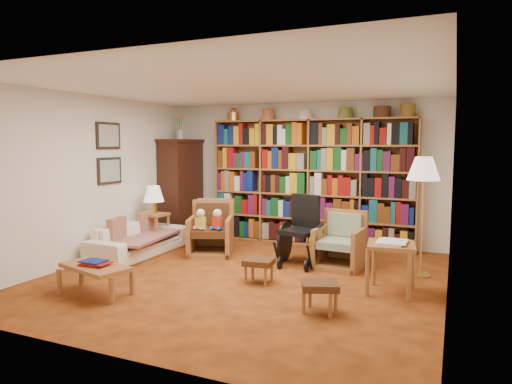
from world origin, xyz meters
The scene contains 23 objects.
floor centered at (0.00, 0.00, 0.00)m, with size 5.00×5.00×0.00m, color #9B4817.
ceiling centered at (0.00, 0.00, 2.50)m, with size 5.00×5.00×0.00m, color white.
wall_back centered at (0.00, 2.50, 1.25)m, with size 5.00×5.00×0.00m, color white.
wall_front centered at (0.00, -2.50, 1.25)m, with size 5.00×5.00×0.00m, color white.
wall_left centered at (-2.50, 0.00, 1.25)m, with size 5.00×5.00×0.00m, color white.
wall_right centered at (2.50, 0.00, 1.25)m, with size 5.00×5.00×0.00m, color white.
bookshelf centered at (0.20, 2.33, 1.17)m, with size 3.60×0.30×2.42m.
curio_cabinet centered at (-2.25, 2.00, 0.95)m, with size 0.50×0.95×2.40m.
framed_pictures centered at (-2.48, 0.30, 1.62)m, with size 0.03×0.52×0.97m.
sofa centered at (-2.05, 0.43, 0.26)m, with size 0.70×1.78×0.52m, color white.
sofa_throw centered at (-2.00, 0.43, 0.30)m, with size 0.75×1.39×0.04m, color #C0A88C.
cushion_left centered at (-2.18, 0.78, 0.45)m, with size 0.11×0.36×0.36m, color maroon.
cushion_right centered at (-2.18, 0.08, 0.45)m, with size 0.11×0.36×0.36m, color maroon.
side_table_lamp centered at (-2.15, 0.99, 0.44)m, with size 0.42×0.42×0.59m.
table_lamp centered at (-2.15, 0.99, 0.91)m, with size 0.35×0.35×0.48m.
armchair_leather centered at (-1.02, 1.02, 0.36)m, with size 0.93×0.93×0.87m.
armchair_sage centered at (1.05, 1.08, 0.31)m, with size 0.69×0.71×0.80m.
wheelchair centered at (0.49, 1.00, 0.46)m, with size 0.63×0.81×1.02m.
floor_lamp centered at (2.15, 1.00, 1.38)m, with size 0.43×0.43×1.61m.
side_table_papers centered at (1.87, 0.12, 0.51)m, with size 0.60×0.60×0.63m.
footstool_a centered at (0.28, -0.14, 0.25)m, with size 0.39×0.34×0.31m.
footstool_b centered at (1.28, -0.82, 0.26)m, with size 0.47×0.44×0.32m.
coffee_table centered at (-1.30, -1.33, 0.31)m, with size 0.96×0.65×0.41m.
Camera 1 is at (2.53, -5.36, 1.77)m, focal length 32.00 mm.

